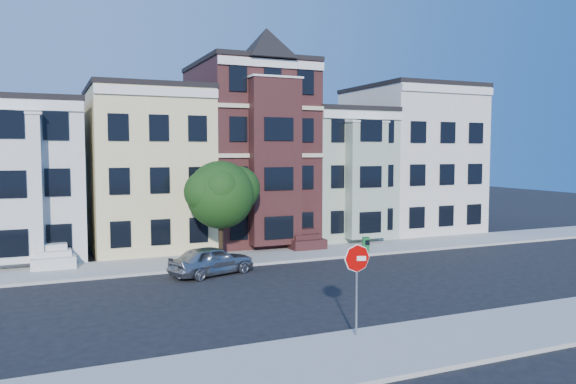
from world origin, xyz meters
name	(u,v)px	position (x,y,z in m)	size (l,w,h in m)	color
ground	(352,286)	(0.00, 0.00, 0.00)	(120.00, 120.00, 0.00)	black
far_sidewalk	(285,255)	(0.00, 8.00, 0.07)	(60.00, 4.00, 0.15)	#9E9B93
near_sidewalk	(472,336)	(0.00, -8.00, 0.07)	(60.00, 4.00, 0.15)	#9E9B93
house_white	(9,181)	(-15.00, 14.50, 4.50)	(8.00, 9.00, 9.00)	silver
house_yellow	(146,171)	(-7.00, 14.50, 5.00)	(7.00, 9.00, 10.00)	beige
house_brown	(248,155)	(0.00, 14.50, 6.00)	(7.00, 9.00, 12.00)	#381918
house_green	(331,175)	(6.50, 14.50, 4.50)	(6.00, 9.00, 9.00)	#9CAA91
house_cream	(410,161)	(13.50, 14.50, 5.50)	(8.00, 9.00, 11.00)	silver
street_tree	(221,199)	(-4.15, 7.39, 3.60)	(5.93, 5.93, 6.90)	#1F4C14
parked_car	(212,260)	(-5.41, 4.79, 0.75)	(1.78, 4.43, 1.51)	#96989E
newspaper_box	(366,244)	(4.82, 6.75, 0.59)	(0.40, 0.35, 0.88)	#0E5524
stop_sign	(357,284)	(-3.68, -6.63, 1.88)	(0.95, 0.13, 3.46)	#AA0302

